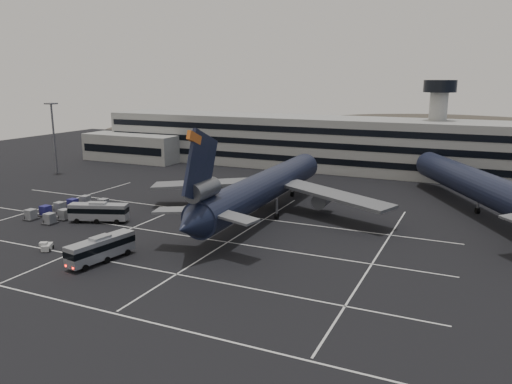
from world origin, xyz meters
TOP-DOWN VIEW (x-y plane):
  - ground at (0.00, 0.00)m, footprint 260.00×260.00m
  - lane_markings at (0.95, 0.72)m, footprint 90.00×55.62m
  - terminal at (-2.95, 71.14)m, footprint 125.00×26.00m
  - hills at (17.99, 170.00)m, footprint 352.00×180.00m
  - lightpole_left at (-55.00, 35.00)m, footprint 2.40×2.40m
  - trijet_main at (10.75, 20.33)m, footprint 47.45×57.55m
  - trijet_far at (46.74, 37.07)m, footprint 33.92×53.22m
  - bus_near at (0.12, -10.39)m, footprint 4.03×10.48m
  - bus_far at (-13.43, 4.32)m, footprint 10.31×5.72m
  - tug_a at (-18.98, 5.02)m, footprint 2.10×2.62m
  - tug_b at (-10.12, -10.31)m, footprint 2.10×2.41m
  - uld_cluster at (-22.33, 6.23)m, footprint 8.35×14.98m

SIDE VIEW (x-z plane):
  - hills at x=17.99m, z-range -34.07..9.93m
  - ground at x=0.00m, z-range 0.00..0.00m
  - lane_markings at x=0.95m, z-range 0.00..0.01m
  - tug_b at x=-10.12m, z-range -0.08..1.26m
  - tug_a at x=-18.98m, z-range -0.08..1.39m
  - uld_cluster at x=-22.33m, z-range -0.02..1.85m
  - bus_far at x=-13.43m, z-range 0.17..3.74m
  - bus_near at x=0.12m, z-range 0.17..3.78m
  - trijet_main at x=10.75m, z-range -3.79..14.29m
  - trijet_far at x=46.74m, z-range -3.61..14.47m
  - terminal at x=-2.95m, z-range -5.07..18.93m
  - lightpole_left at x=-55.00m, z-range 2.68..20.95m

